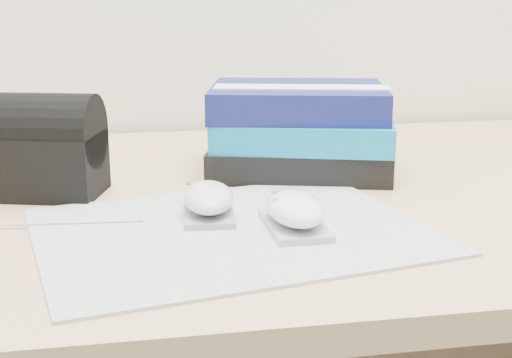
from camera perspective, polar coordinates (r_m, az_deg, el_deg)
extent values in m
cube|color=tan|center=(0.95, 4.91, -1.27)|extent=(1.60, 0.80, 0.03)
cube|color=tan|center=(1.43, 0.53, -11.20)|extent=(1.52, 0.03, 0.35)
cube|color=#93929A|center=(0.76, -1.96, -4.16)|extent=(0.45, 0.38, 0.00)
cube|color=gray|center=(0.80, -3.79, -2.72)|extent=(0.06, 0.11, 0.01)
ellipsoid|color=silver|center=(0.80, -3.81, -1.46)|extent=(0.06, 0.10, 0.03)
ellipsoid|color=gray|center=(0.79, -5.42, -0.30)|extent=(0.01, 0.01, 0.01)
cube|color=#A9A9AC|center=(0.76, 3.12, -3.71)|extent=(0.06, 0.11, 0.01)
ellipsoid|color=white|center=(0.75, 3.14, -2.32)|extent=(0.06, 0.11, 0.03)
ellipsoid|color=#969699|center=(0.74, 1.51, -1.03)|extent=(0.01, 0.01, 0.01)
cylinder|color=silver|center=(0.81, -17.16, -3.44)|extent=(0.23, 0.02, 0.00)
cube|color=black|center=(1.02, 3.49, 1.81)|extent=(0.29, 0.25, 0.04)
cube|color=#1086B6|center=(1.01, 3.86, 3.95)|extent=(0.29, 0.25, 0.04)
cube|color=navy|center=(1.00, 3.35, 6.26)|extent=(0.28, 0.24, 0.04)
cube|color=white|center=(0.98, 3.69, 7.34)|extent=(0.24, 0.10, 0.00)
cube|color=black|center=(0.93, -16.49, 1.14)|extent=(0.16, 0.13, 0.08)
cylinder|color=black|center=(0.92, -16.69, 3.71)|extent=(0.16, 0.13, 0.09)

